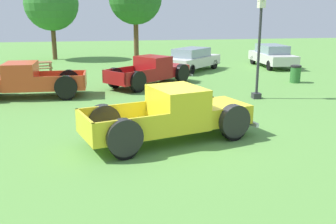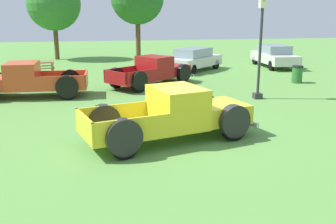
{
  "view_description": "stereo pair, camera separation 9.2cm",
  "coord_description": "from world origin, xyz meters",
  "px_view_note": "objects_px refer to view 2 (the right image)",
  "views": [
    {
      "loc": [
        -2.59,
        -11.78,
        3.93
      ],
      "look_at": [
        -0.55,
        -0.34,
        0.9
      ],
      "focal_mm": 42.23,
      "sensor_mm": 36.0,
      "label": 1
    },
    {
      "loc": [
        -2.5,
        -11.8,
        3.93
      ],
      "look_at": [
        -0.55,
        -0.34,
        0.9
      ],
      "focal_mm": 42.23,
      "sensor_mm": 36.0,
      "label": 2
    }
  ],
  "objects_px": {
    "pickup_truck_behind_left": "(21,81)",
    "oak_tree_west": "(54,4)",
    "sedan_distant_b": "(194,59)",
    "sedan_distant_a": "(274,56)",
    "pickup_truck_foreground": "(179,114)",
    "lamp_post_near": "(260,47)",
    "pickup_truck_behind_right": "(155,71)",
    "picnic_table": "(39,66)",
    "trash_can": "(297,74)"
  },
  "relations": [
    {
      "from": "trash_can",
      "to": "sedan_distant_a",
      "type": "bearing_deg",
      "value": 77.26
    },
    {
      "from": "pickup_truck_behind_left",
      "to": "pickup_truck_behind_right",
      "type": "distance_m",
      "value": 6.78
    },
    {
      "from": "pickup_truck_foreground",
      "to": "sedan_distant_b",
      "type": "xyz_separation_m",
      "value": [
        3.69,
        13.65,
        -0.0
      ]
    },
    {
      "from": "pickup_truck_foreground",
      "to": "pickup_truck_behind_right",
      "type": "distance_m",
      "value": 9.18
    },
    {
      "from": "pickup_truck_behind_left",
      "to": "lamp_post_near",
      "type": "bearing_deg",
      "value": -11.16
    },
    {
      "from": "picnic_table",
      "to": "trash_can",
      "type": "height_order",
      "value": "trash_can"
    },
    {
      "from": "pickup_truck_behind_left",
      "to": "sedan_distant_b",
      "type": "relative_size",
      "value": 1.18
    },
    {
      "from": "pickup_truck_behind_left",
      "to": "oak_tree_west",
      "type": "bearing_deg",
      "value": 89.41
    },
    {
      "from": "lamp_post_near",
      "to": "trash_can",
      "type": "xyz_separation_m",
      "value": [
        3.66,
        3.41,
        -1.83
      ]
    },
    {
      "from": "trash_can",
      "to": "oak_tree_west",
      "type": "height_order",
      "value": "oak_tree_west"
    },
    {
      "from": "pickup_truck_behind_left",
      "to": "picnic_table",
      "type": "xyz_separation_m",
      "value": [
        -0.19,
        6.7,
        -0.27
      ]
    },
    {
      "from": "pickup_truck_behind_right",
      "to": "oak_tree_west",
      "type": "height_order",
      "value": "oak_tree_west"
    },
    {
      "from": "picnic_table",
      "to": "sedan_distant_b",
      "type": "bearing_deg",
      "value": -0.8
    },
    {
      "from": "pickup_truck_foreground",
      "to": "sedan_distant_a",
      "type": "bearing_deg",
      "value": 56.29
    },
    {
      "from": "lamp_post_near",
      "to": "picnic_table",
      "type": "xyz_separation_m",
      "value": [
        -10.74,
        8.78,
        -1.82
      ]
    },
    {
      "from": "sedan_distant_a",
      "to": "sedan_distant_b",
      "type": "height_order",
      "value": "sedan_distant_a"
    },
    {
      "from": "pickup_truck_behind_left",
      "to": "sedan_distant_b",
      "type": "bearing_deg",
      "value": 34.28
    },
    {
      "from": "sedan_distant_b",
      "to": "oak_tree_west",
      "type": "relative_size",
      "value": 0.69
    },
    {
      "from": "lamp_post_near",
      "to": "sedan_distant_a",
      "type": "bearing_deg",
      "value": 61.98
    },
    {
      "from": "sedan_distant_a",
      "to": "pickup_truck_foreground",
      "type": "bearing_deg",
      "value": -123.71
    },
    {
      "from": "sedan_distant_b",
      "to": "lamp_post_near",
      "type": "xyz_separation_m",
      "value": [
        0.93,
        -8.65,
        1.53
      ]
    },
    {
      "from": "oak_tree_west",
      "to": "pickup_truck_behind_left",
      "type": "bearing_deg",
      "value": -90.59
    },
    {
      "from": "lamp_post_near",
      "to": "pickup_truck_foreground",
      "type": "bearing_deg",
      "value": -132.67
    },
    {
      "from": "pickup_truck_foreground",
      "to": "sedan_distant_a",
      "type": "distance_m",
      "value": 17.37
    },
    {
      "from": "pickup_truck_behind_right",
      "to": "sedan_distant_a",
      "type": "xyz_separation_m",
      "value": [
        9.13,
        5.28,
        0.07
      ]
    },
    {
      "from": "pickup_truck_foreground",
      "to": "lamp_post_near",
      "type": "distance_m",
      "value": 6.98
    },
    {
      "from": "pickup_truck_foreground",
      "to": "pickup_truck_behind_left",
      "type": "bearing_deg",
      "value": 129.95
    },
    {
      "from": "pickup_truck_behind_right",
      "to": "picnic_table",
      "type": "relative_size",
      "value": 2.49
    },
    {
      "from": "lamp_post_near",
      "to": "oak_tree_west",
      "type": "distance_m",
      "value": 19.61
    },
    {
      "from": "pickup_truck_behind_left",
      "to": "oak_tree_west",
      "type": "distance_m",
      "value": 14.85
    },
    {
      "from": "sedan_distant_a",
      "to": "oak_tree_west",
      "type": "bearing_deg",
      "value": 155.43
    },
    {
      "from": "trash_can",
      "to": "pickup_truck_foreground",
      "type": "bearing_deg",
      "value": -134.5
    },
    {
      "from": "lamp_post_near",
      "to": "pickup_truck_behind_right",
      "type": "bearing_deg",
      "value": 134.63
    },
    {
      "from": "picnic_table",
      "to": "sedan_distant_a",
      "type": "bearing_deg",
      "value": 2.38
    },
    {
      "from": "trash_can",
      "to": "oak_tree_west",
      "type": "xyz_separation_m",
      "value": [
        -14.07,
        13.08,
        3.87
      ]
    },
    {
      "from": "sedan_distant_b",
      "to": "pickup_truck_behind_right",
      "type": "bearing_deg",
      "value": -125.29
    },
    {
      "from": "picnic_table",
      "to": "oak_tree_west",
      "type": "height_order",
      "value": "oak_tree_west"
    },
    {
      "from": "pickup_truck_foreground",
      "to": "picnic_table",
      "type": "distance_m",
      "value": 15.09
    },
    {
      "from": "sedan_distant_b",
      "to": "sedan_distant_a",
      "type": "bearing_deg",
      "value": 7.6
    },
    {
      "from": "lamp_post_near",
      "to": "picnic_table",
      "type": "height_order",
      "value": "lamp_post_near"
    },
    {
      "from": "picnic_table",
      "to": "pickup_truck_behind_right",
      "type": "bearing_deg",
      "value": -34.86
    },
    {
      "from": "sedan_distant_a",
      "to": "lamp_post_near",
      "type": "height_order",
      "value": "lamp_post_near"
    },
    {
      "from": "pickup_truck_foreground",
      "to": "picnic_table",
      "type": "bearing_deg",
      "value": 113.95
    },
    {
      "from": "oak_tree_west",
      "to": "lamp_post_near",
      "type": "bearing_deg",
      "value": -57.75
    },
    {
      "from": "sedan_distant_b",
      "to": "lamp_post_near",
      "type": "distance_m",
      "value": 8.83
    },
    {
      "from": "picnic_table",
      "to": "lamp_post_near",
      "type": "bearing_deg",
      "value": -39.27
    },
    {
      "from": "sedan_distant_b",
      "to": "trash_can",
      "type": "relative_size",
      "value": 4.69
    },
    {
      "from": "lamp_post_near",
      "to": "picnic_table",
      "type": "distance_m",
      "value": 14.0
    },
    {
      "from": "trash_can",
      "to": "pickup_truck_behind_right",
      "type": "bearing_deg",
      "value": 174.53
    },
    {
      "from": "sedan_distant_b",
      "to": "lamp_post_near",
      "type": "relative_size",
      "value": 1.01
    }
  ]
}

